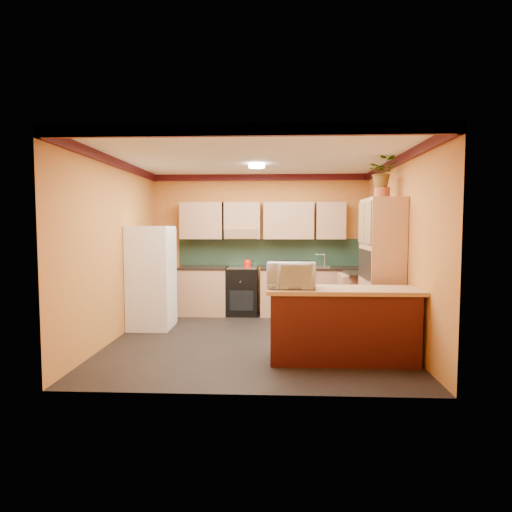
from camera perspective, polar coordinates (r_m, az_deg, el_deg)
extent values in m
plane|color=black|center=(6.54, -0.14, -11.06)|extent=(4.20, 4.20, 0.00)
cube|color=white|center=(6.39, -0.15, 13.01)|extent=(4.20, 4.20, 0.04)
cube|color=#C96A36|center=(8.42, 0.54, 1.65)|extent=(4.20, 0.04, 2.70)
cube|color=#C96A36|center=(4.23, -1.50, -0.80)|extent=(4.20, 0.04, 2.70)
cube|color=#C96A36|center=(6.75, -18.24, 0.84)|extent=(0.04, 4.20, 2.70)
cube|color=#C96A36|center=(6.56, 18.49, 0.74)|extent=(0.04, 4.20, 2.70)
cube|color=#203A26|center=(8.41, 2.24, 0.52)|extent=(3.70, 0.02, 0.53)
cube|color=#203A26|center=(7.93, 15.61, 0.15)|extent=(0.02, 1.40, 0.53)
cube|color=tan|center=(8.24, 1.19, 4.73)|extent=(3.10, 0.34, 0.70)
cylinder|color=white|center=(6.97, 0.09, 11.93)|extent=(0.26, 0.26, 0.06)
cube|color=tan|center=(8.20, 2.58, -4.81)|extent=(3.65, 0.60, 0.88)
cube|color=black|center=(8.14, 2.59, -1.61)|extent=(3.65, 0.62, 0.04)
cube|color=black|center=(8.22, -1.79, -4.68)|extent=(0.58, 0.58, 0.91)
cube|color=silver|center=(8.18, 8.03, -1.38)|extent=(0.48, 0.40, 0.03)
cube|color=tan|center=(7.50, 14.15, -5.77)|extent=(0.60, 0.80, 0.88)
cube|color=black|center=(7.44, 14.21, -2.28)|extent=(0.62, 0.80, 0.04)
cube|color=white|center=(7.29, -13.79, -2.79)|extent=(0.68, 0.66, 1.70)
cube|color=tan|center=(6.51, 16.35, -1.89)|extent=(0.48, 0.90, 2.10)
cylinder|color=#974424|center=(6.54, 16.44, 8.05)|extent=(0.22, 0.22, 0.16)
imported|color=tan|center=(6.57, 16.50, 10.65)|extent=(0.45, 0.41, 0.44)
cube|color=#44110F|center=(5.53, 11.46, -9.26)|extent=(1.80, 0.55, 0.88)
cube|color=tan|center=(5.45, 11.53, -4.49)|extent=(1.90, 0.65, 0.05)
imported|color=white|center=(5.36, 4.70, -2.52)|extent=(0.61, 0.42, 0.33)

